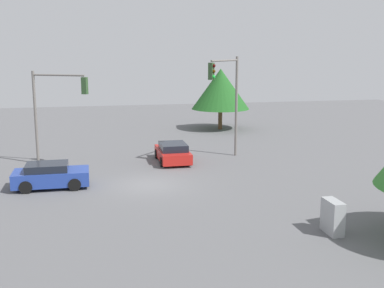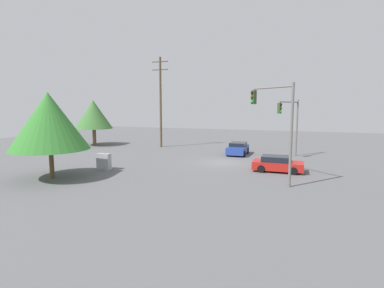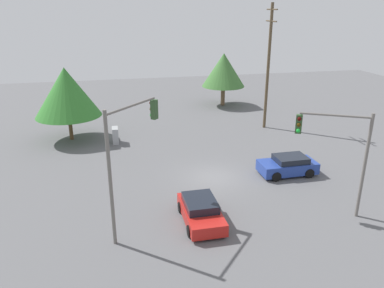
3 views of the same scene
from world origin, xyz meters
TOP-DOWN VIEW (x-y plane):
  - ground_plane at (0.00, 0.00)m, footprint 80.00×80.00m
  - sedan_red at (-5.32, 2.29)m, footprint 4.05×2.04m
  - sedan_blue at (-0.61, -5.26)m, footprint 2.03×4.00m
  - traffic_signal_main at (-6.05, -5.17)m, footprint 2.01×3.53m
  - traffic_signal_cross at (-5.28, 6.03)m, footprint 3.17×2.86m
  - electrical_cabinet at (8.71, 6.49)m, footprint 1.18×0.51m
  - tree_far at (-17.89, 9.00)m, footprint 5.42×5.42m

SIDE VIEW (x-z plane):
  - ground_plane at x=0.00m, z-range 0.00..0.00m
  - sedan_red at x=-5.32m, z-range -0.02..1.28m
  - sedan_blue at x=-0.61m, z-range -0.01..1.35m
  - electrical_cabinet at x=8.71m, z-range 0.00..1.39m
  - tree_far at x=-17.89m, z-range 0.96..6.65m
  - traffic_signal_main at x=-6.05m, z-range 1.13..7.20m
  - traffic_signal_cross at x=-5.28m, z-range 1.26..8.22m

